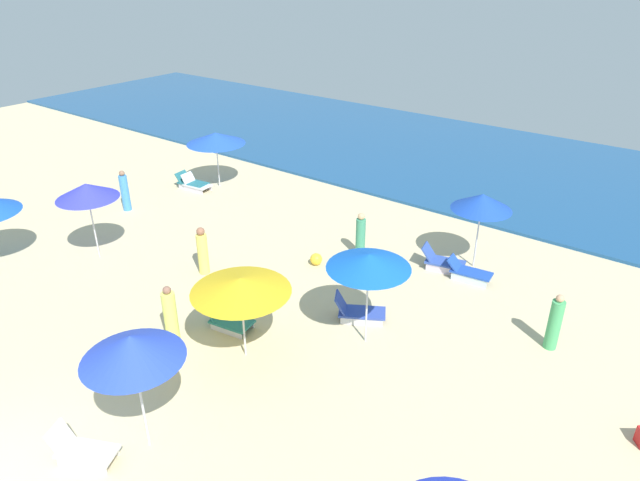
% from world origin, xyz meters
% --- Properties ---
extents(ocean, '(60.00, 13.11, 0.12)m').
position_xyz_m(ocean, '(0.00, 23.44, 0.06)').
color(ocean, navy).
rests_on(ocean, ground_plane).
extents(umbrella_0, '(2.44, 2.44, 2.26)m').
position_xyz_m(umbrella_0, '(1.08, 5.96, 2.08)').
color(umbrella_0, silver).
rests_on(umbrella_0, ground_plane).
extents(lounge_chair_0_0, '(1.33, 0.84, 0.71)m').
position_xyz_m(lounge_chair_0_0, '(-0.11, 6.56, 0.25)').
color(lounge_chair_0_0, silver).
rests_on(lounge_chair_0_0, ground_plane).
extents(umbrella_2, '(1.99, 1.99, 2.77)m').
position_xyz_m(umbrella_2, '(1.54, 2.61, 2.50)').
color(umbrella_2, silver).
rests_on(umbrella_2, ground_plane).
extents(lounge_chair_2_0, '(1.38, 1.04, 0.78)m').
position_xyz_m(lounge_chair_2_0, '(0.80, 1.58, 0.27)').
color(lounge_chair_2_0, silver).
rests_on(lounge_chair_2_0, ground_plane).
extents(umbrella_3, '(2.12, 2.12, 2.59)m').
position_xyz_m(umbrella_3, '(3.18, 8.29, 2.39)').
color(umbrella_3, silver).
rests_on(umbrella_3, ground_plane).
extents(lounge_chair_3_0, '(1.51, 1.23, 0.77)m').
position_xyz_m(lounge_chair_3_0, '(2.49, 8.98, 0.27)').
color(lounge_chair_3_0, silver).
rests_on(lounge_chair_3_0, ground_plane).
extents(umbrella_4, '(2.49, 2.49, 2.40)m').
position_xyz_m(umbrella_4, '(-7.97, 13.80, 2.16)').
color(umbrella_4, silver).
rests_on(umbrella_4, ground_plane).
extents(lounge_chair_4_0, '(1.47, 0.84, 0.66)m').
position_xyz_m(lounge_chair_4_0, '(-8.75, 12.91, 0.26)').
color(lounge_chair_4_0, silver).
rests_on(lounge_chair_4_0, ground_plane).
extents(lounge_chair_4_1, '(1.27, 0.75, 0.68)m').
position_xyz_m(lounge_chair_4_1, '(-8.47, 12.89, 0.25)').
color(lounge_chair_4_1, silver).
rests_on(lounge_chair_4_1, ground_plane).
extents(umbrella_6, '(1.88, 1.88, 2.53)m').
position_xyz_m(umbrella_6, '(3.83, 13.78, 2.27)').
color(umbrella_6, silver).
rests_on(umbrella_6, ground_plane).
extents(lounge_chair_6_0, '(1.47, 0.91, 0.76)m').
position_xyz_m(lounge_chair_6_0, '(3.08, 12.96, 0.29)').
color(lounge_chair_6_0, silver).
rests_on(lounge_chair_6_0, ground_plane).
extents(lounge_chair_6_1, '(1.42, 0.71, 0.66)m').
position_xyz_m(lounge_chair_6_1, '(4.04, 12.84, 0.27)').
color(lounge_chair_6_1, silver).
rests_on(lounge_chair_6_1, ground_plane).
extents(umbrella_7, '(1.97, 1.97, 2.63)m').
position_xyz_m(umbrella_7, '(-6.47, 6.80, 2.38)').
color(umbrella_7, silver).
rests_on(umbrella_7, ground_plane).
extents(beachgoer_0, '(0.50, 0.50, 1.62)m').
position_xyz_m(beachgoer_0, '(-0.91, 5.30, 0.75)').
color(beachgoer_0, '#E1E965').
rests_on(beachgoer_0, ground_plane).
extents(beachgoer_1, '(0.43, 0.43, 1.56)m').
position_xyz_m(beachgoer_1, '(0.46, 12.16, 0.73)').
color(beachgoer_1, '#3D916C').
rests_on(beachgoer_1, ground_plane).
extents(beachgoer_2, '(0.45, 0.45, 1.64)m').
position_xyz_m(beachgoer_2, '(-9.04, 9.79, 0.77)').
color(beachgoer_2, '#428EDF').
rests_on(beachgoer_2, ground_plane).
extents(beachgoer_4, '(0.42, 0.42, 1.59)m').
position_xyz_m(beachgoer_4, '(7.15, 10.93, 0.74)').
color(beachgoer_4, '#47AA65').
rests_on(beachgoer_4, ground_plane).
extents(beachgoer_5, '(0.42, 0.42, 1.59)m').
position_xyz_m(beachgoer_5, '(-2.86, 8.20, 0.76)').
color(beachgoer_5, '#F1E060').
rests_on(beachgoer_5, ground_plane).
extents(beach_ball_1, '(0.40, 0.40, 0.40)m').
position_xyz_m(beach_ball_1, '(-0.33, 10.76, 0.20)').
color(beach_ball_1, yellow).
rests_on(beach_ball_1, ground_plane).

